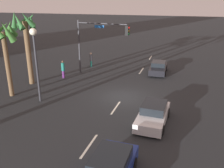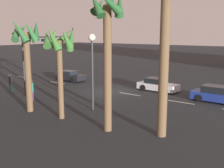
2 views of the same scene
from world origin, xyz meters
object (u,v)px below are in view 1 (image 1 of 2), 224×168
(car_0, at_px, (158,68))
(car_2, at_px, (153,114))
(traffic_signal, at_px, (96,38))
(palm_tree_3, at_px, (25,32))
(pedestrian_1, at_px, (63,69))
(streetlamp, at_px, (35,51))
(pedestrian_0, at_px, (91,59))
(palm_tree_1, at_px, (4,38))

(car_0, height_order, car_2, car_2)
(traffic_signal, bearing_deg, palm_tree_3, 131.50)
(pedestrian_1, bearing_deg, streetlamp, -169.35)
(streetlamp, relative_size, pedestrian_0, 3.37)
(pedestrian_0, xyz_separation_m, pedestrian_1, (-5.12, 1.15, 0.05))
(pedestrian_0, bearing_deg, pedestrian_1, 167.30)
(car_0, relative_size, traffic_signal, 0.69)
(car_2, relative_size, pedestrian_1, 2.28)
(traffic_signal, distance_m, pedestrian_1, 4.79)
(palm_tree_3, bearing_deg, pedestrian_1, -39.80)
(car_2, xyz_separation_m, palm_tree_3, (4.46, 12.93, 4.49))
(traffic_signal, bearing_deg, car_0, -65.83)
(pedestrian_1, bearing_deg, palm_tree_3, 140.20)
(car_2, height_order, palm_tree_1, palm_tree_1)
(pedestrian_1, height_order, palm_tree_1, palm_tree_1)
(pedestrian_0, bearing_deg, palm_tree_1, 164.61)
(car_2, bearing_deg, pedestrian_0, 37.92)
(car_0, relative_size, palm_tree_1, 0.63)
(car_0, relative_size, palm_tree_3, 0.58)
(streetlamp, height_order, pedestrian_1, streetlamp)
(car_2, xyz_separation_m, pedestrian_1, (7.14, 10.70, 0.38))
(car_0, relative_size, car_2, 0.96)
(palm_tree_3, bearing_deg, pedestrian_0, -23.45)
(palm_tree_1, bearing_deg, streetlamp, -95.84)
(pedestrian_0, bearing_deg, palm_tree_3, 156.55)
(pedestrian_0, relative_size, pedestrian_1, 0.94)
(car_0, relative_size, pedestrian_1, 2.18)
(traffic_signal, xyz_separation_m, pedestrian_1, (-2.01, 3.06, -3.08))
(car_2, distance_m, pedestrian_0, 15.54)
(car_2, height_order, pedestrian_1, pedestrian_1)
(car_2, bearing_deg, traffic_signal, 39.88)
(pedestrian_0, bearing_deg, traffic_signal, -148.46)
(car_0, xyz_separation_m, traffic_signal, (-2.92, 6.51, 3.50))
(streetlamp, distance_m, pedestrian_1, 7.13)
(palm_tree_1, bearing_deg, traffic_signal, -31.94)
(streetlamp, bearing_deg, traffic_signal, -12.88)
(car_0, bearing_deg, palm_tree_3, 122.79)
(pedestrian_0, relative_size, palm_tree_3, 0.25)
(palm_tree_1, height_order, palm_tree_3, palm_tree_3)
(car_0, xyz_separation_m, palm_tree_1, (-10.86, 11.46, 4.45))
(car_0, distance_m, car_2, 12.12)
(streetlamp, relative_size, palm_tree_1, 0.91)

